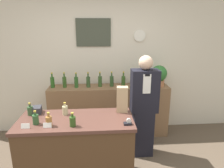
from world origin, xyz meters
TOP-DOWN VIEW (x-y plane):
  - back_wall at (0.00, 2.00)m, footprint 5.20×0.09m
  - back_shelf at (0.14, 1.73)m, footprint 2.14×0.42m
  - display_counter at (-0.33, 0.51)m, footprint 1.36×0.61m
  - shopkeeper at (0.63, 1.07)m, footprint 0.40×0.25m
  - potted_plant at (1.03, 1.71)m, footprint 0.29×0.29m
  - paper_bag at (0.25, 0.69)m, footprint 0.15×0.11m
  - tape_dispenser at (0.27, 0.32)m, footprint 0.09×0.06m
  - price_card_left at (-0.84, 0.31)m, footprint 0.09×0.02m
  - price_card_right at (-0.61, 0.31)m, footprint 0.09×0.02m
  - gift_box at (-0.84, 0.72)m, footprint 0.13×0.15m
  - counter_bottle_0 at (-0.90, 0.66)m, footprint 0.07×0.07m
  - counter_bottle_1 at (-0.76, 0.41)m, footprint 0.07×0.07m
  - counter_bottle_2 at (-0.60, 0.35)m, footprint 0.07×0.07m
  - counter_bottle_3 at (-0.47, 0.64)m, footprint 0.07×0.07m
  - counter_bottle_4 at (-0.34, 0.33)m, footprint 0.07×0.07m
  - shelf_bottle_0 at (-0.85, 1.74)m, footprint 0.07×0.07m
  - shelf_bottle_1 at (-0.64, 1.74)m, footprint 0.07×0.07m
  - shelf_bottle_2 at (-0.43, 1.71)m, footprint 0.07×0.07m
  - shelf_bottle_3 at (-0.23, 1.72)m, footprint 0.07×0.07m
  - shelf_bottle_4 at (-0.02, 1.74)m, footprint 0.07×0.07m
  - shelf_bottle_5 at (0.19, 1.74)m, footprint 0.07×0.07m
  - shelf_bottle_6 at (0.40, 1.72)m, footprint 0.07×0.07m
  - shelf_bottle_7 at (0.60, 1.74)m, footprint 0.07×0.07m
  - shelf_bottle_8 at (0.81, 1.71)m, footprint 0.07×0.07m

SIDE VIEW (x-z plane):
  - display_counter at x=-0.33m, z-range 0.00..0.90m
  - back_shelf at x=0.14m, z-range 0.00..0.93m
  - shopkeeper at x=0.63m, z-range 0.00..1.57m
  - tape_dispenser at x=0.27m, z-range 0.89..0.96m
  - price_card_left at x=-0.84m, z-range 0.90..0.96m
  - price_card_right at x=-0.61m, z-range 0.90..0.96m
  - gift_box at x=-0.84m, z-range 0.90..0.99m
  - counter_bottle_0 at x=-0.90m, z-range 0.88..1.04m
  - counter_bottle_1 at x=-0.76m, z-range 0.88..1.04m
  - counter_bottle_2 at x=-0.60m, z-range 0.88..1.04m
  - counter_bottle_3 at x=-0.47m, z-range 0.88..1.04m
  - counter_bottle_4 at x=-0.34m, z-range 0.88..1.04m
  - shelf_bottle_0 at x=-0.85m, z-range 0.90..1.17m
  - shelf_bottle_1 at x=-0.64m, z-range 0.90..1.17m
  - shelf_bottle_2 at x=-0.43m, z-range 0.90..1.17m
  - shelf_bottle_3 at x=-0.23m, z-range 0.90..1.17m
  - shelf_bottle_4 at x=-0.02m, z-range 0.90..1.17m
  - shelf_bottle_5 at x=0.19m, z-range 0.90..1.17m
  - shelf_bottle_6 at x=0.40m, z-range 0.90..1.17m
  - shelf_bottle_7 at x=0.60m, z-range 0.90..1.17m
  - shelf_bottle_8 at x=0.81m, z-range 0.90..1.17m
  - paper_bag at x=0.25m, z-range 0.90..1.23m
  - potted_plant at x=1.03m, z-range 0.95..1.32m
  - back_wall at x=0.00m, z-range 0.00..2.70m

